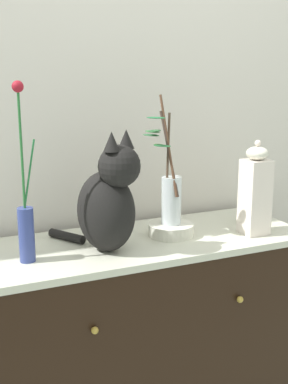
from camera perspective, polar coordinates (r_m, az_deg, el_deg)
name	(u,v)px	position (r m, az deg, el deg)	size (l,w,h in m)	color
wall_back	(114,116)	(2.01, -3.52, 8.84)	(4.40, 0.08, 2.60)	silver
sideboard	(144,344)	(2.00, 0.00, -17.34)	(1.24, 0.48, 0.87)	black
cat_sitting	(109,201)	(1.65, -4.17, -1.05)	(0.28, 0.37, 0.42)	black
vase_slim_green	(26,219)	(1.61, -13.67, -3.09)	(0.07, 0.05, 0.58)	navy
bowl_porcelain	(171,229)	(1.86, 3.17, -4.39)	(0.17, 0.17, 0.05)	silver
vase_glass_clear	(170,192)	(1.81, 3.06, -0.05)	(0.16, 0.13, 0.48)	silver
jar_lidded_porcelain	(255,192)	(1.89, 12.87, 0.05)	(0.09, 0.09, 0.36)	silver
candle_pillar	(241,208)	(2.05, 11.29, -1.87)	(0.04, 0.04, 0.13)	beige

